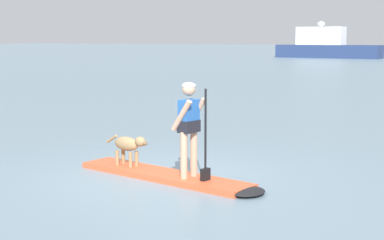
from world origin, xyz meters
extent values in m
plane|color=slate|center=(0.00, 0.00, 0.00)|extent=(400.00, 400.00, 0.00)
cube|color=#E55933|center=(0.00, 0.00, 0.05)|extent=(3.54, 1.21, 0.10)
ellipsoid|color=black|center=(1.72, -0.27, 0.05)|extent=(0.65, 0.72, 0.10)
cylinder|color=tan|center=(0.59, 0.04, 0.49)|extent=(0.12, 0.12, 0.79)
cylinder|color=tan|center=(0.55, -0.22, 0.49)|extent=(0.12, 0.12, 0.79)
cube|color=black|center=(0.57, -0.09, 0.97)|extent=(0.27, 0.39, 0.20)
cube|color=#2659A5|center=(0.57, -0.09, 1.15)|extent=(0.25, 0.37, 0.52)
sphere|color=tan|center=(0.57, -0.09, 1.58)|extent=(0.22, 0.22, 0.22)
ellipsoid|color=white|center=(0.57, -0.09, 1.64)|extent=(0.23, 0.23, 0.11)
cylinder|color=tan|center=(0.60, 0.10, 1.17)|extent=(0.43, 0.15, 0.54)
cylinder|color=tan|center=(0.54, -0.28, 1.17)|extent=(0.43, 0.15, 0.54)
cylinder|color=black|center=(0.92, -0.15, 0.86)|extent=(0.04, 0.04, 1.51)
cube|color=black|center=(0.92, -0.15, 0.20)|extent=(0.11, 0.19, 0.20)
ellipsoid|color=#997A51|center=(-0.88, 0.14, 0.50)|extent=(0.60, 0.31, 0.26)
ellipsoid|color=#997A51|center=(-0.54, 0.09, 0.58)|extent=(0.24, 0.19, 0.18)
ellipsoid|color=brown|center=(-0.43, 0.07, 0.56)|extent=(0.13, 0.10, 0.08)
cylinder|color=#997A51|center=(-1.26, 0.20, 0.55)|extent=(0.27, 0.09, 0.18)
cylinder|color=#997A51|center=(-0.70, 0.19, 0.24)|extent=(0.07, 0.07, 0.27)
cylinder|color=#997A51|center=(-0.73, 0.04, 0.24)|extent=(0.07, 0.07, 0.27)
cylinder|color=#997A51|center=(-1.04, 0.24, 0.24)|extent=(0.07, 0.07, 0.27)
cylinder|color=#997A51|center=(-1.06, 0.09, 0.24)|extent=(0.07, 0.07, 0.27)
cube|color=navy|center=(-16.45, 62.77, 0.79)|extent=(12.95, 3.41, 1.59)
cube|color=silver|center=(-17.41, 62.77, 2.69)|extent=(5.87, 2.36, 2.20)
ellipsoid|color=white|center=(-17.41, 62.77, 4.14)|extent=(0.90, 0.90, 0.60)
camera|label=1|loc=(5.45, -8.43, 2.42)|focal=55.17mm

